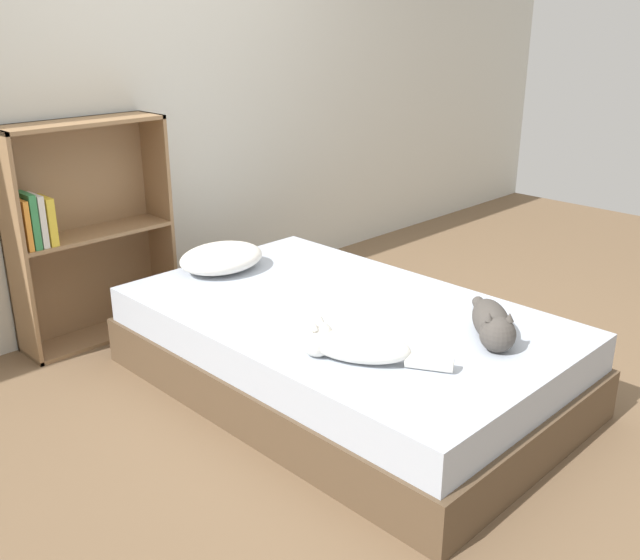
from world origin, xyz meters
The scene contains 7 objects.
ground_plane centered at (0.00, 0.00, 0.00)m, with size 8.00×8.00×0.00m, color brown.
wall_back centered at (0.00, 1.49, 1.25)m, with size 8.00×0.06×2.50m.
bed centered at (0.00, 0.00, 0.19)m, with size 1.25×2.03×0.39m.
pillow centered at (-0.07, 0.80, 0.46)m, with size 0.46×0.36×0.13m.
cat_light centered at (-0.34, -0.36, 0.45)m, with size 0.37×0.54×0.16m.
cat_dark centered at (0.20, -0.64, 0.46)m, with size 0.42×0.40×0.16m.
bookshelf centered at (-0.53, 1.36, 0.59)m, with size 0.83×0.26×1.15m.
Camera 1 is at (-2.16, -2.01, 1.63)m, focal length 40.00 mm.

